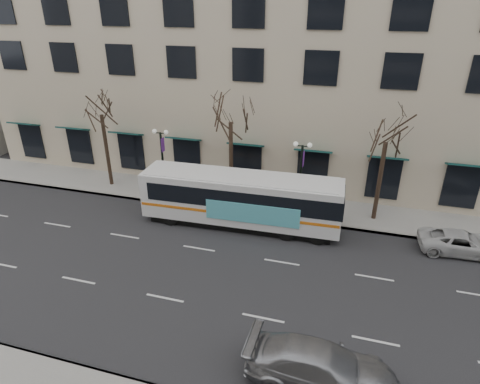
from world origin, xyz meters
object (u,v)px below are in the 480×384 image
at_px(tree_far_mid, 230,108).
at_px(lamp_post_left, 163,160).
at_px(white_pickup, 461,243).
at_px(tree_far_left, 99,102).
at_px(lamp_post_right, 301,175).
at_px(city_bus, 242,198).
at_px(tree_far_right, 388,127).
at_px(silver_car, 322,368).

bearing_deg(tree_far_mid, lamp_post_left, -173.15).
relative_size(lamp_post_left, white_pickup, 1.12).
height_order(tree_far_mid, white_pickup, tree_far_mid).
bearing_deg(tree_far_mid, tree_far_left, -180.00).
distance_m(lamp_post_right, city_bus, 4.25).
distance_m(tree_far_right, lamp_post_left, 15.40).
relative_size(tree_far_left, lamp_post_left, 1.60).
xyz_separation_m(lamp_post_left, silver_car, (12.89, -13.32, -2.10)).
bearing_deg(tree_far_right, lamp_post_left, -177.71).
bearing_deg(tree_far_left, silver_car, -37.88).
bearing_deg(tree_far_right, tree_far_left, 180.00).
bearing_deg(tree_far_left, lamp_post_left, -6.83).
xyz_separation_m(tree_far_right, lamp_post_left, (-14.99, -0.60, -3.48)).
distance_m(tree_far_mid, white_pickup, 16.26).
relative_size(tree_far_left, city_bus, 0.65).
distance_m(silver_car, white_pickup, 13.25).
bearing_deg(city_bus, lamp_post_right, 33.65).
bearing_deg(tree_far_mid, white_pickup, -9.97).
xyz_separation_m(tree_far_mid, silver_car, (7.90, -13.92, -6.06)).
xyz_separation_m(city_bus, silver_car, (6.24, -10.92, -1.05)).
xyz_separation_m(tree_far_mid, tree_far_right, (10.00, -0.00, -0.48)).
distance_m(lamp_post_left, city_bus, 7.15).
height_order(tree_far_left, tree_far_mid, tree_far_mid).
height_order(city_bus, silver_car, city_bus).
height_order(tree_far_mid, lamp_post_right, tree_far_mid).
bearing_deg(silver_car, lamp_post_right, 13.26).
distance_m(tree_far_left, silver_car, 23.42).
distance_m(tree_far_left, city_bus, 12.97).
xyz_separation_m(tree_far_mid, lamp_post_right, (5.01, -0.60, -3.96)).
relative_size(tree_far_mid, white_pickup, 1.84).
bearing_deg(lamp_post_left, tree_far_left, 173.17).
height_order(tree_far_mid, city_bus, tree_far_mid).
relative_size(silver_car, white_pickup, 1.25).
bearing_deg(city_bus, tree_far_mid, 117.00).
bearing_deg(city_bus, tree_far_left, 163.56).
bearing_deg(silver_car, white_pickup, -30.28).
relative_size(tree_far_left, silver_car, 1.44).
relative_size(tree_far_left, tree_far_mid, 0.98).
bearing_deg(lamp_post_right, city_bus, -144.33).
relative_size(lamp_post_right, silver_car, 0.90).
xyz_separation_m(tree_far_mid, lamp_post_left, (-4.99, -0.60, -3.96)).
relative_size(tree_far_right, lamp_post_right, 1.55).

